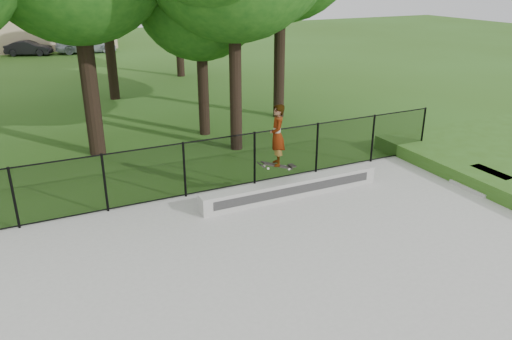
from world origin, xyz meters
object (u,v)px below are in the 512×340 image
object	(u,v)px
skater_airborne	(277,137)
grind_ledge	(292,188)
car_b	(29,48)
car_c	(86,44)

from	to	relation	value
skater_airborne	grind_ledge	bearing A→B (deg)	0.87
grind_ledge	skater_airborne	size ratio (longest dim) A/B	2.86
car_b	car_c	size ratio (longest dim) A/B	0.72
car_c	skater_airborne	world-z (taller)	skater_airborne
car_b	skater_airborne	size ratio (longest dim) A/B	1.62
car_b	car_c	bearing A→B (deg)	-74.18
car_b	car_c	distance (m)	3.90
car_b	car_c	world-z (taller)	car_c
grind_ledge	car_c	bearing A→B (deg)	92.11
grind_ledge	car_c	size ratio (longest dim) A/B	1.27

